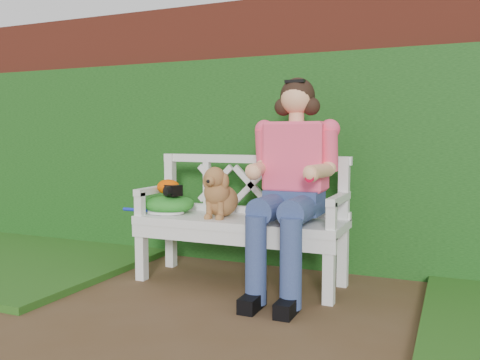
% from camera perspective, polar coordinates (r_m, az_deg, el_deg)
% --- Properties ---
extents(ground, '(60.00, 60.00, 0.00)m').
position_cam_1_polar(ground, '(2.81, -5.57, -17.34)').
color(ground, '#4C341E').
extents(brick_wall, '(10.00, 0.30, 2.20)m').
position_cam_1_polar(brick_wall, '(4.36, 6.44, 5.43)').
color(brick_wall, maroon).
rests_on(brick_wall, ground).
extents(ivy_hedge, '(10.00, 0.18, 1.70)m').
position_cam_1_polar(ivy_hedge, '(4.15, 5.53, 2.01)').
color(ivy_hedge, '#25611D').
rests_on(ivy_hedge, ground).
extents(garden_bench, '(1.58, 0.61, 0.48)m').
position_cam_1_polar(garden_bench, '(3.70, 0.00, -7.90)').
color(garden_bench, white).
rests_on(garden_bench, ground).
extents(seated_woman, '(0.88, 0.99, 1.46)m').
position_cam_1_polar(seated_woman, '(3.46, 6.04, -0.57)').
color(seated_woman, '#CB4971').
rests_on(seated_woman, ground).
extents(dog, '(0.34, 0.40, 0.37)m').
position_cam_1_polar(dog, '(3.64, -2.24, -1.29)').
color(dog, '#BA5F26').
rests_on(dog, garden_bench).
extents(tennis_racket, '(0.59, 0.37, 0.03)m').
position_cam_1_polar(tennis_racket, '(3.88, -8.66, -3.54)').
color(tennis_racket, beige).
rests_on(tennis_racket, garden_bench).
extents(green_bag, '(0.49, 0.44, 0.14)m').
position_cam_1_polar(green_bag, '(3.90, -8.07, -2.66)').
color(green_bag, '#1C7916').
rests_on(green_bag, garden_bench).
extents(camera_item, '(0.15, 0.13, 0.08)m').
position_cam_1_polar(camera_item, '(3.82, -7.52, -1.15)').
color(camera_item, black).
rests_on(camera_item, green_bag).
extents(baseball_glove, '(0.22, 0.18, 0.12)m').
position_cam_1_polar(baseball_glove, '(3.90, -8.05, -0.78)').
color(baseball_glove, '#DE4B00').
rests_on(baseball_glove, green_bag).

